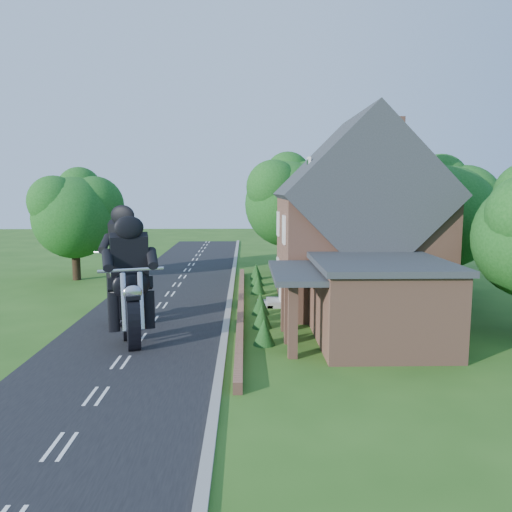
{
  "coord_description": "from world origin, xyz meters",
  "views": [
    {
      "loc": [
        4.55,
        -20.57,
        6.24
      ],
      "look_at": [
        5.1,
        5.31,
        2.8
      ],
      "focal_mm": 35.0,
      "sensor_mm": 36.0,
      "label": 1
    }
  ],
  "objects_px": {
    "annex": "(376,301)",
    "motorcycle_follow": "(128,306)",
    "house": "(356,226)",
    "garden_wall": "(241,306)",
    "motorcycle_lead": "(132,327)"
  },
  "relations": [
    {
      "from": "garden_wall",
      "to": "motorcycle_follow",
      "type": "height_order",
      "value": "motorcycle_follow"
    },
    {
      "from": "garden_wall",
      "to": "motorcycle_follow",
      "type": "distance_m",
      "value": 5.9
    },
    {
      "from": "house",
      "to": "motorcycle_lead",
      "type": "height_order",
      "value": "house"
    },
    {
      "from": "house",
      "to": "garden_wall",
      "type": "bearing_deg",
      "value": -170.83
    },
    {
      "from": "annex",
      "to": "motorcycle_lead",
      "type": "relative_size",
      "value": 4.19
    },
    {
      "from": "garden_wall",
      "to": "motorcycle_follow",
      "type": "bearing_deg",
      "value": -154.6
    },
    {
      "from": "annex",
      "to": "motorcycle_lead",
      "type": "height_order",
      "value": "annex"
    },
    {
      "from": "annex",
      "to": "motorcycle_follow",
      "type": "distance_m",
      "value": 11.39
    },
    {
      "from": "annex",
      "to": "motorcycle_follow",
      "type": "xyz_separation_m",
      "value": [
        -10.87,
        3.28,
        -0.94
      ]
    },
    {
      "from": "house",
      "to": "annex",
      "type": "relative_size",
      "value": 1.45
    },
    {
      "from": "motorcycle_lead",
      "to": "motorcycle_follow",
      "type": "relative_size",
      "value": 0.94
    },
    {
      "from": "garden_wall",
      "to": "motorcycle_lead",
      "type": "height_order",
      "value": "motorcycle_lead"
    },
    {
      "from": "house",
      "to": "annex",
      "type": "distance_m",
      "value": 7.3
    },
    {
      "from": "annex",
      "to": "motorcycle_lead",
      "type": "xyz_separation_m",
      "value": [
        -9.89,
        -0.24,
        -0.98
      ]
    },
    {
      "from": "motorcycle_follow",
      "to": "annex",
      "type": "bearing_deg",
      "value": 178.46
    }
  ]
}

